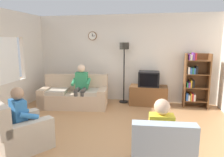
{
  "coord_description": "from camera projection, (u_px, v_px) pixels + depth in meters",
  "views": [
    {
      "loc": [
        0.95,
        -3.89,
        1.9
      ],
      "look_at": [
        -0.0,
        0.72,
        1.05
      ],
      "focal_mm": 33.33,
      "sensor_mm": 36.0,
      "label": 1
    }
  ],
  "objects": [
    {
      "name": "couch",
      "position": [
        74.0,
        96.0,
        6.08
      ],
      "size": [
        2.0,
        1.13,
        0.9
      ],
      "color": "tan",
      "rests_on": "ground_plane"
    },
    {
      "name": "tv_stand",
      "position": [
        148.0,
        95.0,
        6.23
      ],
      "size": [
        1.1,
        0.56,
        0.58
      ],
      "color": "brown",
      "rests_on": "ground_plane"
    },
    {
      "name": "person_in_right_armchair",
      "position": [
        160.0,
        132.0,
        3.01
      ],
      "size": [
        0.54,
        0.56,
        1.12
      ],
      "color": "yellow",
      "rests_on": "ground_plane"
    },
    {
      "name": "back_wall_assembly",
      "position": [
        124.0,
        58.0,
        6.6
      ],
      "size": [
        6.2,
        0.17,
        2.7
      ],
      "color": "silver",
      "rests_on": "ground_plane"
    },
    {
      "name": "tv",
      "position": [
        149.0,
        79.0,
        6.12
      ],
      "size": [
        0.6,
        0.49,
        0.44
      ],
      "color": "black",
      "rests_on": "tv_stand"
    },
    {
      "name": "bookshelf",
      "position": [
        194.0,
        80.0,
        5.95
      ],
      "size": [
        0.68,
        0.36,
        1.57
      ],
      "color": "brown",
      "rests_on": "ground_plane"
    },
    {
      "name": "person_in_left_armchair",
      "position": [
        24.0,
        115.0,
        3.69
      ],
      "size": [
        0.61,
        0.64,
        1.12
      ],
      "color": "#3372B2",
      "rests_on": "ground_plane"
    },
    {
      "name": "armchair_near_window",
      "position": [
        20.0,
        133.0,
        3.69
      ],
      "size": [
        1.16,
        1.18,
        0.9
      ],
      "color": "#BCAD99",
      "rests_on": "ground_plane"
    },
    {
      "name": "floor_lamp",
      "position": [
        124.0,
        56.0,
        6.27
      ],
      "size": [
        0.28,
        0.28,
        1.85
      ],
      "color": "black",
      "rests_on": "ground_plane"
    },
    {
      "name": "person_on_couch",
      "position": [
        81.0,
        84.0,
        5.85
      ],
      "size": [
        0.55,
        0.57,
        1.24
      ],
      "color": "#338C59",
      "rests_on": "ground_plane"
    },
    {
      "name": "ground_plane",
      "position": [
        105.0,
        135.0,
        4.27
      ],
      "size": [
        12.0,
        12.0,
        0.0
      ],
      "primitive_type": "plane",
      "color": "#B27F51"
    },
    {
      "name": "armchair_near_bookshelf",
      "position": [
        160.0,
        155.0,
        2.98
      ],
      "size": [
        0.87,
        0.94,
        0.9
      ],
      "color": "#9EADBC",
      "rests_on": "ground_plane"
    }
  ]
}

